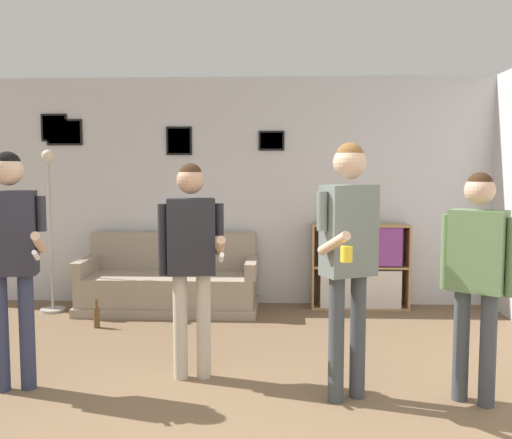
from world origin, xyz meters
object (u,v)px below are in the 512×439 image
(person_player_foreground_left, at_px, (10,244))
(bottle_on_floor, at_px, (97,316))
(person_player_foreground_center, at_px, (191,248))
(person_watcher_holding_cup, at_px, (349,241))
(floor_lamp, at_px, (50,226))
(drinking_cup, at_px, (341,220))
(couch, at_px, (170,285))
(bookshelf, at_px, (360,266))
(person_spectator_near_bookshelf, at_px, (477,264))

(person_player_foreground_left, distance_m, bottle_on_floor, 1.91)
(person_player_foreground_center, relative_size, person_watcher_holding_cup, 0.92)
(floor_lamp, height_order, person_player_foreground_left, floor_lamp)
(floor_lamp, distance_m, person_player_foreground_left, 2.38)
(person_watcher_holding_cup, relative_size, drinking_cup, 17.01)
(person_player_foreground_left, bearing_deg, couch, 74.54)
(person_player_foreground_left, bearing_deg, bottle_on_floor, 87.74)
(bookshelf, relative_size, floor_lamp, 0.61)
(floor_lamp, distance_m, person_player_foreground_center, 2.77)
(person_player_foreground_center, bearing_deg, bottle_on_floor, 131.59)
(bookshelf, height_order, person_player_foreground_center, person_player_foreground_center)
(bookshelf, distance_m, bottle_on_floor, 2.98)
(person_watcher_holding_cup, relative_size, person_spectator_near_bookshelf, 1.12)
(floor_lamp, relative_size, drinking_cup, 17.32)
(person_player_foreground_center, distance_m, person_watcher_holding_cup, 1.21)
(person_spectator_near_bookshelf, height_order, bottle_on_floor, person_spectator_near_bookshelf)
(person_player_foreground_left, bearing_deg, person_watcher_holding_cup, -1.62)
(person_watcher_holding_cup, xyz_separation_m, drinking_cup, (0.22, 2.68, -0.09))
(person_watcher_holding_cup, bearing_deg, bookshelf, 80.54)
(bookshelf, xyz_separation_m, person_player_foreground_center, (-1.60, -2.31, 0.53))
(couch, distance_m, person_player_foreground_left, 2.63)
(person_spectator_near_bookshelf, xyz_separation_m, bottle_on_floor, (-3.22, 1.73, -0.86))
(person_spectator_near_bookshelf, distance_m, bottle_on_floor, 3.76)
(person_player_foreground_center, xyz_separation_m, drinking_cup, (1.38, 2.32, 0.01))
(person_player_foreground_left, distance_m, person_player_foreground_center, 1.30)
(person_player_foreground_center, bearing_deg, drinking_cup, 59.29)
(bookshelf, height_order, person_spectator_near_bookshelf, person_spectator_near_bookshelf)
(couch, distance_m, bottle_on_floor, 0.99)
(bookshelf, relative_size, person_player_foreground_center, 0.67)
(person_spectator_near_bookshelf, xyz_separation_m, drinking_cup, (-0.65, 2.70, 0.06))
(person_player_foreground_left, xyz_separation_m, person_player_foreground_center, (1.26, 0.30, -0.06))
(couch, relative_size, person_spectator_near_bookshelf, 1.26)
(floor_lamp, bearing_deg, person_player_foreground_center, -46.11)
(person_watcher_holding_cup, distance_m, drinking_cup, 2.69)
(bookshelf, height_order, person_watcher_holding_cup, person_watcher_holding_cup)
(couch, xyz_separation_m, person_spectator_near_bookshelf, (2.62, -2.50, 0.69))
(couch, distance_m, floor_lamp, 1.50)
(person_player_foreground_center, bearing_deg, person_watcher_holding_cup, -17.52)
(couch, relative_size, person_watcher_holding_cup, 1.12)
(person_watcher_holding_cup, distance_m, person_spectator_near_bookshelf, 0.88)
(person_player_foreground_left, relative_size, person_spectator_near_bookshelf, 1.09)
(bookshelf, height_order, drinking_cup, drinking_cup)
(bookshelf, relative_size, drinking_cup, 10.58)
(bottle_on_floor, distance_m, drinking_cup, 2.90)
(floor_lamp, xyz_separation_m, person_watcher_holding_cup, (3.07, -2.36, 0.15))
(person_watcher_holding_cup, bearing_deg, person_player_foreground_center, 162.48)
(person_player_foreground_center, height_order, person_spectator_near_bookshelf, person_player_foreground_center)
(person_spectator_near_bookshelf, distance_m, drinking_cup, 2.78)
(person_player_foreground_left, distance_m, drinking_cup, 3.71)
(person_player_foreground_left, relative_size, drinking_cup, 16.49)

